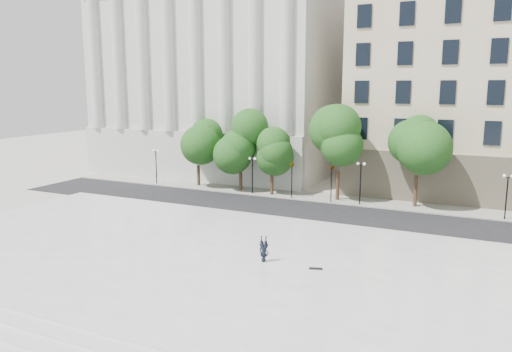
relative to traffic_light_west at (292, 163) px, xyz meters
The scene contains 12 objects.
ground 22.69m from the traffic_light_west, 85.23° to the right, with size 160.00×160.00×0.00m, color #B4B2AA.
plaza 19.71m from the traffic_light_west, 84.49° to the right, with size 44.00×22.00×0.45m, color white.
street 5.99m from the traffic_light_west, 66.61° to the right, with size 60.00×8.00×0.02m, color black.
far_sidewalk 4.47m from the traffic_light_west, 42.42° to the left, with size 60.00×4.00×0.12m, color #9B998F.
building_west 24.03m from the traffic_light_west, 132.93° to the left, with size 31.50×27.65×25.60m.
traffic_light_west is the anchor object (origin of this frame).
traffic_light_east 4.11m from the traffic_light_west, ahead, with size 0.65×1.68×4.16m.
person_lying 19.95m from the traffic_light_west, 73.59° to the right, with size 0.60×0.40×1.66m, color black.
skateboard 21.03m from the traffic_light_west, 64.57° to the right, with size 0.81×0.21×0.08m, color black.
plaza_steps 31.47m from the traffic_light_west, 86.59° to the right, with size 44.00×3.00×0.30m.
street_trees 4.67m from the traffic_light_west, 17.19° to the left, with size 40.53×5.28×7.83m.
lamp_posts 1.51m from the traffic_light_west, 14.53° to the left, with size 37.13×0.28×4.19m.
Camera 1 is at (16.05, -23.67, 11.29)m, focal length 35.00 mm.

